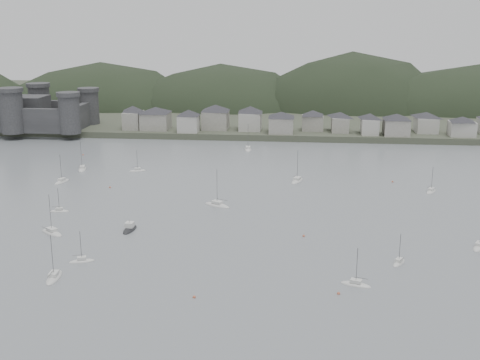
# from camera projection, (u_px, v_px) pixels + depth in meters

# --- Properties ---
(ground) EXTENTS (900.00, 900.00, 0.00)m
(ground) POSITION_uv_depth(u_px,v_px,m) (204.00, 300.00, 125.68)
(ground) COLOR slate
(ground) RESTS_ON ground
(far_shore_land) EXTENTS (900.00, 250.00, 3.00)m
(far_shore_land) POSITION_uv_depth(u_px,v_px,m) (272.00, 103.00, 408.93)
(far_shore_land) COLOR #383D2D
(far_shore_land) RESTS_ON ground
(forested_ridge) EXTENTS (851.55, 103.94, 102.57)m
(forested_ridge) POSITION_uv_depth(u_px,v_px,m) (278.00, 129.00, 387.14)
(forested_ridge) COLOR black
(forested_ridge) RESTS_ON ground
(castle) EXTENTS (66.00, 43.00, 20.00)m
(castle) POSITION_uv_depth(u_px,v_px,m) (27.00, 112.00, 307.31)
(castle) COLOR #2F2F32
(castle) RESTS_ON far_shore_land
(waterfront_town) EXTENTS (451.48, 28.46, 12.92)m
(waterfront_town) POSITION_uv_depth(u_px,v_px,m) (365.00, 121.00, 294.84)
(waterfront_town) COLOR gray
(waterfront_town) RESTS_ON far_shore_land
(moored_fleet) EXTENTS (252.17, 172.64, 12.72)m
(moored_fleet) POSITION_uv_depth(u_px,v_px,m) (196.00, 210.00, 184.24)
(moored_fleet) COLOR silver
(moored_fleet) RESTS_ON ground
(motor_launch_far) EXTENTS (3.43, 8.06, 3.88)m
(motor_launch_far) POSITION_uv_depth(u_px,v_px,m) (130.00, 229.00, 167.27)
(motor_launch_far) COLOR black
(motor_launch_far) RESTS_ON ground
(mooring_buoys) EXTENTS (156.39, 132.09, 0.70)m
(mooring_buoys) POSITION_uv_depth(u_px,v_px,m) (230.00, 212.00, 182.19)
(mooring_buoys) COLOR #B7593D
(mooring_buoys) RESTS_ON ground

